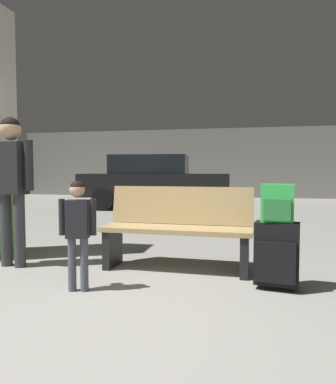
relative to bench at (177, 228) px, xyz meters
name	(u,v)px	position (x,y,z in m)	size (l,w,h in m)	color
ground_plane	(193,235)	(-0.20, 2.41, -0.49)	(18.00, 18.00, 0.10)	gray
garage_back_wall	(225,163)	(-0.20, 11.27, 0.96)	(18.00, 0.12, 2.80)	slate
bench	(177,228)	(0.00, 0.00, 0.00)	(1.61, 0.57, 0.89)	tan
suitcase	(277,254)	(1.00, -0.49, -0.12)	(0.41, 0.28, 0.60)	black
backpack_bright	(277,204)	(1.00, -0.49, 0.33)	(0.30, 0.22, 0.34)	green
child	(77,224)	(-0.71, -0.92, 0.16)	(0.33, 0.19, 0.97)	#4C5160
adult	(12,175)	(-1.80, -0.30, 0.58)	(0.56, 0.23, 1.65)	#38383D
parked_car_far	(154,180)	(-1.90, 6.26, 0.36)	(4.24, 2.10, 1.51)	black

